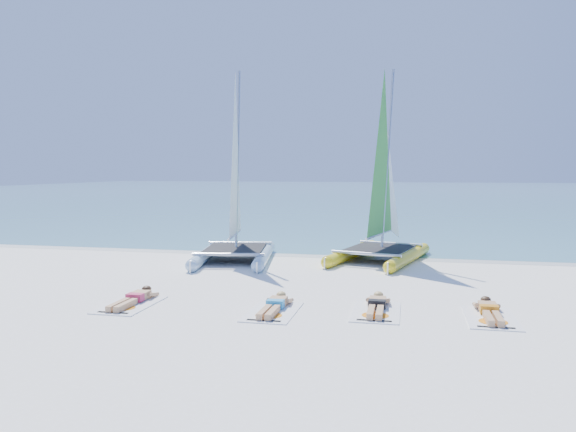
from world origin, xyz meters
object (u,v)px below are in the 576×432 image
object	(u,v)px
sunbather_a	(134,298)
towel_d	(491,318)
catamaran_blue	(235,201)
sunbather_c	(377,305)
catamaran_yellow	(384,197)
towel_b	(273,312)
sunbather_d	(490,310)
towel_c	(376,312)
towel_a	(130,305)
sunbather_b	(275,305)

from	to	relation	value
sunbather_a	towel_d	xyz separation A→B (m)	(7.75, 0.35, -0.11)
catamaran_blue	sunbather_c	xyz separation A→B (m)	(5.02, -5.76, -1.87)
catamaran_yellow	towel_b	bearing A→B (deg)	-90.02
sunbather_a	catamaran_yellow	bearing A→B (deg)	55.68
catamaran_yellow	towel_b	distance (m)	8.34
sunbather_a	towel_d	world-z (taller)	sunbather_a
sunbather_d	sunbather_a	bearing A→B (deg)	-175.98
towel_c	sunbather_c	size ratio (longest dim) A/B	1.07
towel_a	sunbather_a	world-z (taller)	sunbather_a
towel_a	catamaran_blue	bearing A→B (deg)	86.34
towel_b	towel_d	distance (m)	4.50
towel_c	sunbather_d	bearing A→B (deg)	4.94
sunbather_a	sunbather_b	size ratio (longest dim) A/B	1.00
catamaran_yellow	sunbather_b	size ratio (longest dim) A/B	3.88
catamaran_blue	catamaran_yellow	world-z (taller)	catamaran_yellow
catamaran_yellow	sunbather_c	xyz separation A→B (m)	(0.17, -7.16, -1.99)
towel_a	towel_d	xyz separation A→B (m)	(7.75, 0.54, 0.00)
catamaran_blue	sunbather_c	size ratio (longest dim) A/B	3.86
catamaran_blue	towel_a	world-z (taller)	catamaran_blue
towel_b	towel_d	xyz separation A→B (m)	(4.47, 0.47, 0.00)
towel_a	towel_c	size ratio (longest dim) A/B	1.00
catamaran_blue	towel_c	size ratio (longest dim) A/B	3.61
catamaran_yellow	sunbather_c	bearing A→B (deg)	-74.39
sunbather_c	towel_d	size ratio (longest dim) A/B	0.93
sunbather_c	sunbather_b	bearing A→B (deg)	-167.86
sunbather_a	sunbather_b	bearing A→B (deg)	1.26
sunbather_b	sunbather_c	world-z (taller)	same
sunbather_c	sunbather_a	bearing A→B (deg)	-174.36
sunbather_b	sunbather_d	bearing A→B (deg)	6.03
sunbather_b	sunbather_d	world-z (taller)	same
catamaran_blue	sunbather_b	distance (m)	7.10
catamaran_yellow	towel_d	distance (m)	8.04
sunbather_a	towel_b	xyz separation A→B (m)	(3.27, -0.12, -0.11)
towel_a	sunbather_d	xyz separation A→B (m)	(7.75, 0.74, 0.11)
sunbather_a	towel_c	world-z (taller)	sunbather_a
sunbather_b	towel_d	xyz separation A→B (m)	(4.47, 0.28, -0.11)
towel_c	sunbather_b	bearing A→B (deg)	-172.81
sunbather_a	towel_a	bearing A→B (deg)	-90.00
sunbather_a	sunbather_b	world-z (taller)	same
towel_a	catamaran_yellow	bearing A→B (deg)	56.33
sunbather_a	sunbather_b	distance (m)	3.27
towel_b	sunbather_b	bearing A→B (deg)	90.00
catamaran_blue	catamaran_yellow	distance (m)	5.04
catamaran_yellow	towel_a	bearing A→B (deg)	-109.45
sunbather_b	sunbather_d	xyz separation A→B (m)	(4.47, 0.47, 0.00)
catamaran_yellow	towel_c	bearing A→B (deg)	-74.42
towel_d	sunbather_b	bearing A→B (deg)	-176.41
sunbather_b	sunbather_c	xyz separation A→B (m)	(2.16, 0.46, 0.00)
sunbather_b	towel_d	distance (m)	4.48
catamaran_blue	sunbather_b	bearing A→B (deg)	-74.71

